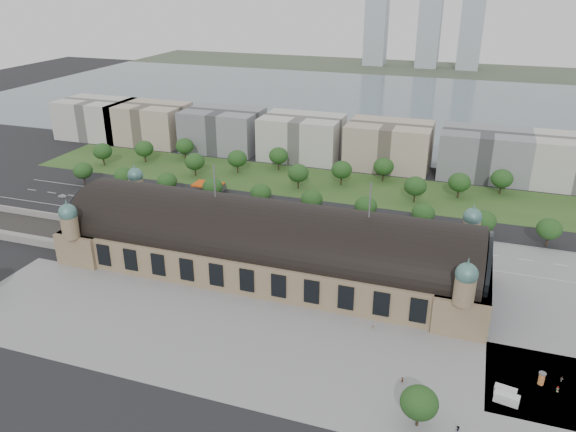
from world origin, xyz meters
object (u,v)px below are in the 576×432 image
(parked_car_5, at_px, (188,228))
(parked_car_4, at_px, (171,224))
(parked_car_6, at_px, (237,236))
(bus_mid, at_px, (336,240))
(van_east, at_px, (504,391))
(pedestrian_4, at_px, (458,429))
(traffic_car_5, at_px, (376,235))
(pedestrian_5, at_px, (558,389))
(parked_car_1, at_px, (171,221))
(parked_car_2, at_px, (193,229))
(pedestrian_2, at_px, (562,379))
(parked_car_0, at_px, (125,215))
(bus_east, at_px, (393,248))
(advertising_column, at_px, (542,378))
(pedestrian_1, at_px, (402,380))
(bus_west, at_px, (283,233))
(van_south, at_px, (505,398))
(petrol_station, at_px, (213,186))
(traffic_car_2, at_px, (131,212))
(traffic_car_3, at_px, (255,216))
(parked_car_3, at_px, (164,225))
(traffic_car_0, at_px, (62,196))
(pedestrian_0, at_px, (373,328))
(traffic_car_4, at_px, (344,243))

(parked_car_5, bearing_deg, parked_car_4, -131.12)
(parked_car_6, relative_size, bus_mid, 0.44)
(van_east, xyz_separation_m, pedestrian_4, (-10.27, -16.93, -0.21))
(traffic_car_5, xyz_separation_m, pedestrian_5, (61.30, -77.15, 0.24))
(parked_car_1, bearing_deg, parked_car_2, 34.64)
(parked_car_5, height_order, pedestrian_2, pedestrian_2)
(parked_car_0, relative_size, bus_east, 0.34)
(pedestrian_4, relative_size, pedestrian_5, 1.00)
(parked_car_6, height_order, pedestrian_2, pedestrian_2)
(advertising_column, xyz_separation_m, pedestrian_1, (-34.11, -11.16, -0.98))
(bus_west, height_order, pedestrian_5, bus_west)
(van_south, bearing_deg, petrol_station, 150.62)
(traffic_car_2, height_order, traffic_car_3, traffic_car_3)
(parked_car_6, bearing_deg, parked_car_3, -118.29)
(traffic_car_3, distance_m, parked_car_4, 36.12)
(traffic_car_0, relative_size, traffic_car_3, 0.86)
(traffic_car_3, height_order, parked_car_1, parked_car_1)
(bus_west, xyz_separation_m, pedestrian_5, (97.00, -64.51, -0.67))
(traffic_car_2, height_order, parked_car_3, parked_car_3)
(van_south, bearing_deg, traffic_car_2, 165.04)
(parked_car_5, bearing_deg, parked_car_0, -128.14)
(parked_car_6, distance_m, pedestrian_0, 79.28)
(pedestrian_2, bearing_deg, traffic_car_2, 59.02)
(traffic_car_0, bearing_deg, parked_car_5, 75.85)
(pedestrian_1, bearing_deg, van_east, -44.13)
(parked_car_3, height_order, van_east, van_east)
(parked_car_4, height_order, van_south, van_south)
(parked_car_4, bearing_deg, parked_car_2, 51.54)
(traffic_car_0, xyz_separation_m, parked_car_6, (97.06, -13.71, -0.04))
(traffic_car_0, relative_size, pedestrian_2, 2.35)
(pedestrian_0, xyz_separation_m, pedestrian_4, (26.50, -34.11, 0.11))
(bus_west, xyz_separation_m, van_east, (84.06, -70.04, -0.46))
(traffic_car_5, relative_size, parked_car_2, 0.76)
(petrol_station, distance_m, traffic_car_4, 83.39)
(petrol_station, xyz_separation_m, pedestrian_1, (108.43, -111.24, -2.05))
(traffic_car_3, bearing_deg, parked_car_0, 105.12)
(parked_car_1, distance_m, pedestrian_1, 130.05)
(traffic_car_0, height_order, parked_car_0, traffic_car_0)
(traffic_car_5, height_order, van_east, van_east)
(van_east, relative_size, pedestrian_5, 3.14)
(parked_car_6, bearing_deg, pedestrian_1, 20.46)
(petrol_station, height_order, pedestrian_4, petrol_station)
(van_east, bearing_deg, bus_west, 150.28)
(van_east, bearing_deg, parked_car_6, 158.14)
(parked_car_4, height_order, bus_west, bus_west)
(traffic_car_0, xyz_separation_m, bus_mid, (136.43, -6.39, 0.81))
(traffic_car_0, bearing_deg, van_south, 64.37)
(van_south, height_order, pedestrian_0, van_south)
(parked_car_1, height_order, pedestrian_1, pedestrian_1)
(pedestrian_0, bearing_deg, bus_east, 91.40)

